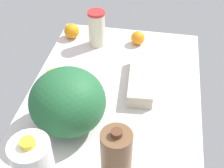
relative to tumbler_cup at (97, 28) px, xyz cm
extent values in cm
cube|color=silver|center=(42.25, 15.76, -11.19)|extent=(120.00, 76.00, 3.00)
cylinder|color=beige|center=(0.00, 0.00, -0.74)|extent=(8.64, 8.64, 17.91)
cylinder|color=red|center=(0.00, 0.00, 8.92)|extent=(8.90, 8.90, 1.40)
cylinder|color=brown|center=(79.15, 23.81, 1.82)|extent=(10.01, 10.01, 23.03)
cylinder|color=#59331E|center=(79.15, 23.81, 14.24)|extent=(3.50, 3.50, 1.80)
cube|color=beige|center=(29.04, 26.79, -6.57)|extent=(32.28, 13.00, 6.24)
ellipsoid|color=#236035|center=(58.19, 1.67, 2.98)|extent=(29.03, 29.03, 25.35)
cylinder|color=yellow|center=(87.72, -0.15, 14.90)|extent=(4.38, 4.38, 1.80)
sphere|color=yellow|center=(35.12, -12.91, -5.89)|extent=(7.60, 7.60, 7.60)
sphere|color=orange|center=(-3.86, -15.08, -5.57)|extent=(8.25, 8.25, 8.25)
sphere|color=orange|center=(-4.19, 21.37, -6.04)|extent=(7.31, 7.31, 7.31)
camera|label=1|loc=(137.48, 33.00, 85.11)|focal=50.00mm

